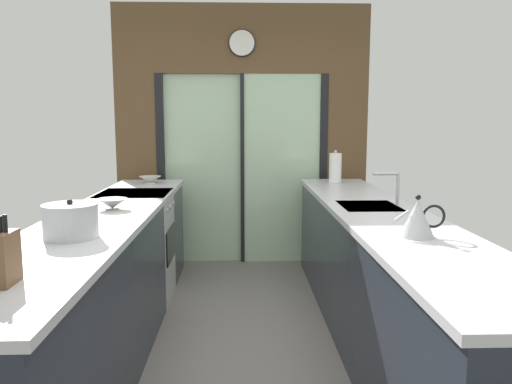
{
  "coord_description": "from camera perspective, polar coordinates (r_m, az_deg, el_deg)",
  "views": [
    {
      "loc": [
        -0.02,
        -2.92,
        1.52
      ],
      "look_at": [
        0.09,
        0.75,
        0.99
      ],
      "focal_mm": 35.15,
      "sensor_mm": 36.0,
      "label": 1
    }
  ],
  "objects": [
    {
      "name": "mixing_bowl_far",
      "position": [
        4.92,
        -11.96,
        1.41
      ],
      "size": [
        0.21,
        0.21,
        0.07
      ],
      "color": "silver",
      "rests_on": "left_counter_run"
    },
    {
      "name": "left_counter_run",
      "position": [
        3.34,
        -17.42,
        -10.59
      ],
      "size": [
        0.62,
        3.8,
        0.92
      ],
      "color": "#1E232D",
      "rests_on": "ground_plane"
    },
    {
      "name": "knife_block",
      "position": [
        2.06,
        -26.88,
        -6.68
      ],
      "size": [
        0.08,
        0.14,
        0.26
      ],
      "color": "brown",
      "rests_on": "left_counter_run"
    },
    {
      "name": "kettle",
      "position": [
        2.71,
        17.92,
        -2.85
      ],
      "size": [
        0.27,
        0.18,
        0.22
      ],
      "color": "#B7BABC",
      "rests_on": "right_counter_run"
    },
    {
      "name": "right_counter_run",
      "position": [
        3.51,
        13.87,
        -9.58
      ],
      "size": [
        0.62,
        3.8,
        0.92
      ],
      "color": "#1E232D",
      "rests_on": "ground_plane"
    },
    {
      "name": "ground_plane",
      "position": [
        3.83,
        -1.38,
        -15.35
      ],
      "size": [
        5.04,
        7.6,
        0.02
      ],
      "primitive_type": "cube",
      "color": "slate"
    },
    {
      "name": "stock_pot",
      "position": [
        2.73,
        -20.34,
        -3.1
      ],
      "size": [
        0.28,
        0.28,
        0.2
      ],
      "color": "#B7BABC",
      "rests_on": "left_counter_run"
    },
    {
      "name": "oven_range",
      "position": [
        4.39,
        -13.48,
        -6.1
      ],
      "size": [
        0.6,
        0.6,
        0.92
      ],
      "color": "#B7BABC",
      "rests_on": "ground_plane"
    },
    {
      "name": "paper_towel_roll",
      "position": [
        4.87,
        9.01,
        2.67
      ],
      "size": [
        0.13,
        0.13,
        0.32
      ],
      "color": "#B7BABC",
      "rests_on": "right_counter_run"
    },
    {
      "name": "back_wall_unit",
      "position": [
        5.32,
        -1.59,
        8.19
      ],
      "size": [
        2.64,
        0.12,
        2.7
      ],
      "color": "brown",
      "rests_on": "ground_plane"
    },
    {
      "name": "mixing_bowl_near",
      "position": [
        3.52,
        -16.06,
        -1.28
      ],
      "size": [
        0.21,
        0.21,
        0.07
      ],
      "color": "gray",
      "rests_on": "left_counter_run"
    },
    {
      "name": "sink_faucet",
      "position": [
        3.66,
        15.34,
        0.98
      ],
      "size": [
        0.19,
        0.02,
        0.24
      ],
      "color": "#B7BABC",
      "rests_on": "right_counter_run"
    }
  ]
}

